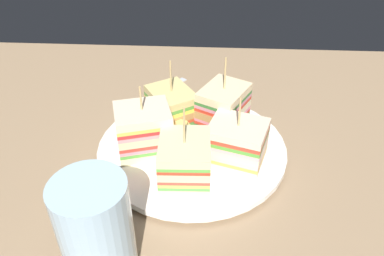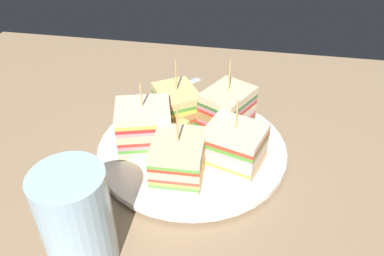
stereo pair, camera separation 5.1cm
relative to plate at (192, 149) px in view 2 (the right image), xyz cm
name	(u,v)px [view 2 (the right image)]	position (x,y,z in cm)	size (l,w,h in cm)	color
ground_plane	(192,159)	(0.00, 0.00, -1.83)	(104.09, 72.49, 1.80)	#95795A
plate	(192,149)	(0.00, 0.00, 0.00)	(26.00, 26.00, 1.53)	white
sandwich_wedge_0	(144,126)	(-6.31, -1.09, 3.81)	(8.52, 7.76, 9.81)	beige
sandwich_wedge_1	(178,159)	(-0.52, -6.37, 3.38)	(6.34, 7.35, 10.35)	beige
sandwich_wedge_2	(234,146)	(5.89, -2.50, 3.34)	(8.61, 7.92, 9.57)	beige
sandwich_wedge_3	(227,110)	(4.18, 4.84, 3.80)	(8.17, 8.85, 11.08)	#E1BD82
sandwich_wedge_4	(177,106)	(-3.26, 5.50, 3.27)	(8.45, 8.95, 10.09)	#E1B986
chip_pile	(181,137)	(-1.51, 0.12, 1.86)	(6.14, 6.91, 3.14)	#E5BD6D
spoon	(146,99)	(-10.20, 12.54, -0.52)	(11.55, 13.47, 1.00)	silver
drinking_glass	(78,225)	(-8.03, -18.47, 4.01)	(7.07, 7.07, 11.43)	#ABCBDE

